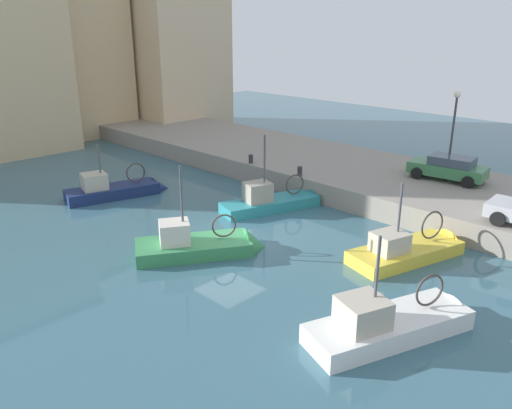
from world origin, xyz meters
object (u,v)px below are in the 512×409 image
Objects in this scene: mooring_bollard_south at (300,171)px; quay_streetlamp at (454,120)px; fishing_boat_yellow at (412,254)px; fishing_boat_white at (396,330)px; fishing_boat_green at (203,250)px; mooring_bollard_mid at (251,159)px; fishing_boat_navy at (118,194)px; parked_car_green at (448,168)px; fishing_boat_teal at (276,206)px.

mooring_bollard_south is 0.11× the size of quay_streetlamp.
fishing_boat_white reaches higher than fishing_boat_yellow.
fishing_boat_green is 9.33m from mooring_bollard_south.
fishing_boat_navy is at bearing 155.82° from mooring_bollard_mid.
mooring_bollard_mid is at bearing 116.54° from parked_car_green.
mooring_bollard_mid is 11.99m from quay_streetlamp.
fishing_boat_white is at bearing -156.06° from fishing_boat_yellow.
fishing_boat_green is at bearing -145.66° from mooring_bollard_mid.
fishing_boat_white is (-5.62, -2.49, 0.02)m from fishing_boat_yellow.
fishing_boat_yellow is (4.57, -16.17, -0.02)m from fishing_boat_navy.
mooring_bollard_mid is (2.59, 4.52, 1.32)m from fishing_boat_teal.
mooring_bollard_south is 4.00m from mooring_bollard_mid.
fishing_boat_white reaches higher than parked_car_green.
fishing_boat_white is 17.57m from mooring_bollard_mid.
fishing_boat_green reaches higher than fishing_boat_navy.
fishing_boat_white is 14.69m from parked_car_green.
fishing_boat_green is at bearing 163.32° from parked_car_green.
mooring_bollard_south is (7.51, -7.37, 1.34)m from fishing_boat_navy.
mooring_bollard_south is at bearing 13.38° from fishing_boat_green.
mooring_bollard_mid is at bearing 90.00° from mooring_bollard_south.
mooring_bollard_south is 1.00× the size of mooring_bollard_mid.
fishing_boat_white is 1.53× the size of parked_car_green.
parked_car_green is at bearing 19.65° from fishing_boat_white.
quay_streetlamp reaches higher than mooring_bollard_south.
fishing_boat_teal is at bearing -168.67° from mooring_bollard_south.
fishing_boat_white is 11.83× the size of mooring_bollard_south.
mooring_bollard_mid is at bearing -24.18° from fishing_boat_navy.
quay_streetlamp reaches higher than mooring_bollard_mid.
fishing_boat_teal is (5.96, 10.77, 0.01)m from fishing_boat_white.
fishing_boat_yellow is at bearing -102.92° from mooring_bollard_mid.
mooring_bollard_south is at bearing 11.33° from fishing_boat_teal.
quay_streetlamp is (0.46, 0.23, 2.55)m from parked_car_green.
quay_streetlamp is (8.24, -5.63, 4.30)m from fishing_boat_teal.
mooring_bollard_south is at bearing -90.00° from mooring_bollard_mid.
fishing_boat_white is at bearing -160.11° from quay_streetlamp.
fishing_boat_teal reaches higher than fishing_boat_white.
fishing_boat_yellow is at bearing -74.20° from fishing_boat_navy.
fishing_boat_green reaches higher than fishing_boat_yellow.
fishing_boat_teal is 11.56× the size of mooring_bollard_mid.
fishing_boat_teal is at bearing -58.04° from fishing_boat_navy.
fishing_boat_white is at bearing -118.98° from fishing_boat_teal.
quay_streetlamp reaches higher than fishing_boat_teal.
fishing_boat_yellow reaches higher than mooring_bollard_mid.
mooring_bollard_south is at bearing 129.10° from parked_car_green.
fishing_boat_green is 0.92× the size of fishing_boat_teal.
fishing_boat_white is (0.43, -9.15, 0.02)m from fishing_boat_green.
fishing_boat_teal is (0.35, 8.28, 0.04)m from fishing_boat_yellow.
mooring_bollard_south is (2.94, 8.79, 1.36)m from fishing_boat_yellow.
fishing_boat_green is at bearing -165.80° from fishing_boat_teal.
fishing_boat_navy is 18.69m from fishing_boat_white.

